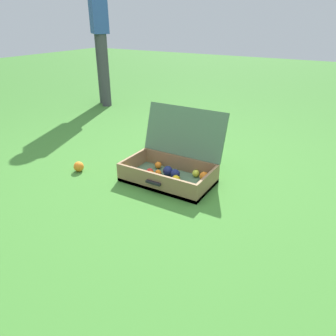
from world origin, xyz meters
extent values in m
plane|color=#3D7A2D|center=(0.00, 0.00, 0.00)|extent=(16.00, 16.00, 0.00)
cube|color=#4C7051|center=(-0.07, 0.06, 0.01)|extent=(0.63, 0.36, 0.03)
cube|color=olive|center=(-0.37, 0.06, 0.07)|extent=(0.02, 0.36, 0.14)
cube|color=olive|center=(0.23, 0.06, 0.07)|extent=(0.02, 0.36, 0.14)
cube|color=olive|center=(-0.07, -0.11, 0.07)|extent=(0.59, 0.02, 0.14)
cube|color=olive|center=(-0.07, 0.23, 0.07)|extent=(0.59, 0.02, 0.14)
cube|color=#4C7051|center=(-0.07, 0.29, 0.31)|extent=(0.63, 0.12, 0.35)
cube|color=black|center=(-0.07, -0.13, 0.07)|extent=(0.11, 0.02, 0.02)
sphere|color=orange|center=(-0.17, -0.01, 0.06)|extent=(0.06, 0.06, 0.06)
sphere|color=red|center=(-0.21, 0.03, 0.05)|extent=(0.05, 0.05, 0.05)
sphere|color=navy|center=(0.15, -0.07, 0.05)|extent=(0.05, 0.05, 0.05)
sphere|color=#D1B784|center=(-0.22, -0.03, 0.05)|extent=(0.05, 0.05, 0.05)
sphere|color=#CCDB38|center=(0.09, 0.18, 0.05)|extent=(0.05, 0.05, 0.05)
sphere|color=yellow|center=(-0.04, -0.02, 0.05)|extent=(0.05, 0.05, 0.05)
sphere|color=yellow|center=(0.01, 0.03, 0.05)|extent=(0.06, 0.06, 0.06)
sphere|color=orange|center=(-0.22, 0.17, 0.05)|extent=(0.05, 0.05, 0.05)
sphere|color=navy|center=(-0.03, 0.09, 0.06)|extent=(0.07, 0.07, 0.07)
sphere|color=orange|center=(0.16, 0.16, 0.06)|extent=(0.07, 0.07, 0.07)
sphere|color=orange|center=(-0.15, 0.06, 0.05)|extent=(0.05, 0.05, 0.05)
sphere|color=#CCDB38|center=(-0.32, -0.06, 0.06)|extent=(0.06, 0.06, 0.06)
sphere|color=navy|center=(-0.09, 0.10, 0.06)|extent=(0.07, 0.07, 0.07)
sphere|color=orange|center=(-0.73, -0.14, 0.04)|extent=(0.08, 0.08, 0.08)
cylinder|color=#3D3D42|center=(-2.01, 1.61, 0.44)|extent=(0.12, 0.12, 0.87)
cylinder|color=#3D3D42|center=(-1.86, 1.49, 0.44)|extent=(0.12, 0.12, 0.87)
cube|color=#2D4C93|center=(-1.94, 1.55, 1.19)|extent=(0.36, 0.34, 0.64)
camera|label=1|loc=(0.97, -1.67, 1.06)|focal=34.29mm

